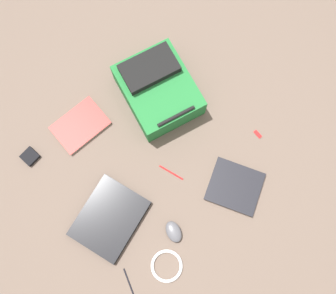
# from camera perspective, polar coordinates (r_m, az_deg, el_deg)

# --- Properties ---
(ground_plane) EXTENTS (3.69, 3.69, 0.00)m
(ground_plane) POSITION_cam_1_polar(r_m,az_deg,el_deg) (1.81, -0.32, -1.50)
(ground_plane) COLOR brown
(backpack) EXTENTS (0.40, 0.45, 0.18)m
(backpack) POSITION_cam_1_polar(r_m,az_deg,el_deg) (1.82, -1.60, 8.99)
(backpack) COLOR #1E662D
(backpack) RESTS_ON ground_plane
(laptop) EXTENTS (0.40, 0.35, 0.03)m
(laptop) POSITION_cam_1_polar(r_m,az_deg,el_deg) (1.78, -9.07, -10.84)
(laptop) COLOR black
(laptop) RESTS_ON ground_plane
(book_comic) EXTENTS (0.31, 0.32, 0.02)m
(book_comic) POSITION_cam_1_polar(r_m,az_deg,el_deg) (1.80, 10.29, -6.04)
(book_comic) COLOR silver
(book_comic) RESTS_ON ground_plane
(book_red) EXTENTS (0.26, 0.19, 0.02)m
(book_red) POSITION_cam_1_polar(r_m,az_deg,el_deg) (1.88, -13.43, 3.25)
(book_red) COLOR silver
(book_red) RESTS_ON ground_plane
(computer_mouse) EXTENTS (0.09, 0.12, 0.03)m
(computer_mouse) POSITION_cam_1_polar(r_m,az_deg,el_deg) (1.76, 0.88, -12.98)
(computer_mouse) COLOR #4C4C51
(computer_mouse) RESTS_ON ground_plane
(cable_coil) EXTENTS (0.15, 0.15, 0.01)m
(cable_coil) POSITION_cam_1_polar(r_m,az_deg,el_deg) (1.77, -0.20, -17.94)
(cable_coil) COLOR silver
(cable_coil) RESTS_ON ground_plane
(pen_black) EXTENTS (0.05, 0.14, 0.01)m
(pen_black) POSITION_cam_1_polar(r_m,az_deg,el_deg) (1.79, -5.98, -20.38)
(pen_black) COLOR black
(pen_black) RESTS_ON ground_plane
(pen_blue) EXTENTS (0.05, 0.13, 0.01)m
(pen_blue) POSITION_cam_1_polar(r_m,az_deg,el_deg) (1.79, 0.49, -3.96)
(pen_blue) COLOR red
(pen_blue) RESTS_ON ground_plane
(earbud_pouch) EXTENTS (0.08, 0.08, 0.02)m
(earbud_pouch) POSITION_cam_1_polar(r_m,az_deg,el_deg) (1.92, -20.58, -1.38)
(earbud_pouch) COLOR black
(earbud_pouch) RESTS_ON ground_plane
(usb_stick) EXTENTS (0.02, 0.05, 0.01)m
(usb_stick) POSITION_cam_1_polar(r_m,az_deg,el_deg) (1.88, 13.74, 1.96)
(usb_stick) COLOR #B21919
(usb_stick) RESTS_ON ground_plane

